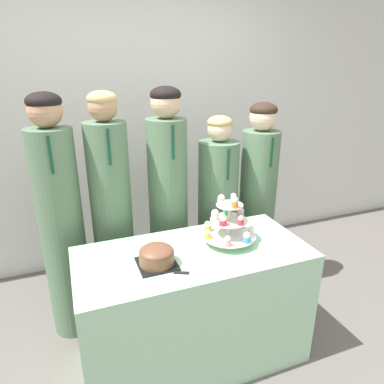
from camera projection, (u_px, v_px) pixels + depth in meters
The scene contains 10 objects.
wall_back at pixel (135, 117), 3.03m from camera, with size 9.00×0.06×2.70m.
table at pixel (194, 306), 2.10m from camera, with size 1.35×0.62×0.77m.
round_cake at pixel (157, 255), 1.82m from camera, with size 0.20×0.20×0.11m.
cake_knife at pixel (191, 273), 1.76m from camera, with size 0.25×0.13×0.01m.
cupcake_stand at pixel (229, 222), 2.04m from camera, with size 0.33×0.33×0.31m.
student_0 at pixel (62, 226), 2.22m from camera, with size 0.28×0.28×1.64m.
student_1 at pixel (113, 219), 2.33m from camera, with size 0.27×0.28×1.64m.
student_2 at pixel (168, 209), 2.46m from camera, with size 0.28×0.28×1.66m.
student_3 at pixel (217, 216), 2.64m from camera, with size 0.30×0.30×1.45m.
student_4 at pixel (257, 203), 2.73m from camera, with size 0.29×0.29×1.53m.
Camera 1 is at (-0.63, -1.30, 1.77)m, focal length 32.00 mm.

